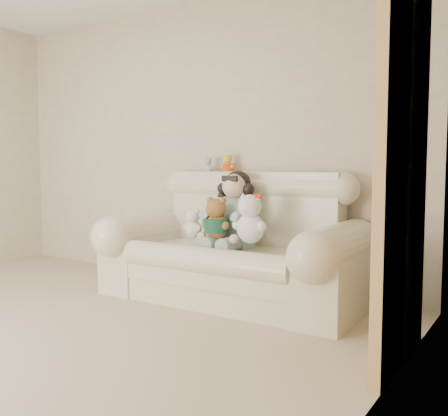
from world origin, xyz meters
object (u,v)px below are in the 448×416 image
brown_teddy (217,215)px  seated_child (235,208)px  cream_teddy (193,220)px  sofa (231,237)px  white_cat (251,213)px

brown_teddy → seated_child: bearing=72.8°
seated_child → cream_teddy: (-0.27, -0.20, -0.10)m
brown_teddy → sofa: bearing=58.6°
seated_child → white_cat: size_ratio=1.42×
seated_child → cream_teddy: 0.35m
seated_child → white_cat: 0.32m
sofa → cream_teddy: size_ratio=7.58×
brown_teddy → cream_teddy: size_ratio=1.42×
seated_child → white_cat: (0.26, -0.19, -0.01)m
white_cat → cream_teddy: bearing=-170.6°
brown_teddy → cream_teddy: 0.23m
sofa → seated_child: 0.23m
white_cat → seated_child: bearing=151.7°
sofa → brown_teddy: (-0.06, -0.11, 0.18)m
cream_teddy → seated_child: bearing=30.5°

